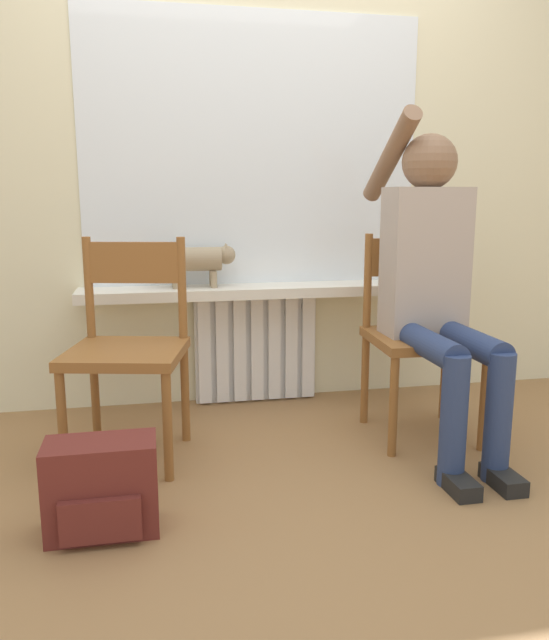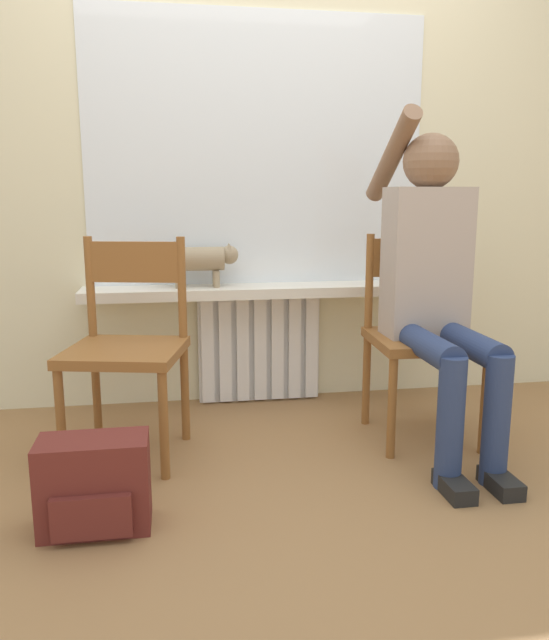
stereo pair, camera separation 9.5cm
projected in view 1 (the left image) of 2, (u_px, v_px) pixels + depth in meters
ground_plane at (311, 502)px, 2.19m from camera, size 12.00×12.00×0.00m
wall_with_window at (252, 136)px, 3.11m from camera, size 7.00×0.06×2.70m
radiator at (256, 347)px, 3.24m from camera, size 0.63×0.08×0.57m
windowsill at (258, 291)px, 3.11m from camera, size 1.76×0.25×0.05m
window_glass at (253, 151)px, 3.09m from camera, size 1.69×0.01×1.32m
chair_left at (128, 345)px, 2.51m from camera, size 0.53×0.53×0.89m
chair_right at (420, 332)px, 2.76m from camera, size 0.46×0.46×0.89m
person at (435, 275)px, 2.59m from camera, size 0.36×1.05×1.41m
cat at (198, 260)px, 3.03m from camera, size 0.47×0.12×0.23m
backpack at (102, 488)px, 1.97m from camera, size 0.35×0.21×0.30m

